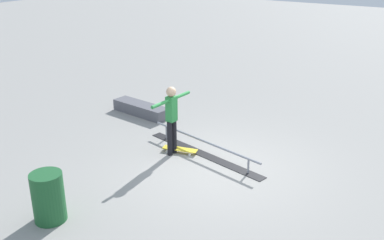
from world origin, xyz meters
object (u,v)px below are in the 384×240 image
Objects in this scene: grind_rail at (204,148)px; trash_bin at (48,197)px; skate_ledge at (141,109)px; skater_main at (172,116)px; skateboard_main at (180,149)px.

trash_bin is (0.91, 3.57, 0.28)m from grind_rail.
skate_ledge is 2.81m from skater_main.
trash_bin is (-1.90, 4.85, 0.29)m from skate_ledge.
grind_rail is 3.08m from skate_ledge.
skater_main reaches higher than skate_ledge.
skater_main reaches higher than trash_bin.
skate_ledge is 5.21m from trash_bin.
skate_ledge is 2.00× the size of trash_bin.
skate_ledge is at bearing -11.90° from grind_rail.
skater_main is at bearing -94.82° from trash_bin.
skater_main is 1.79× the size of trash_bin.
skate_ledge is 2.13× the size of skateboard_main.
trash_bin is at bearing 70.07° from skateboard_main.
grind_rail is at bearing 155.44° from skate_ledge.
skateboard_main is (0.52, 0.18, -0.08)m from grind_rail.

